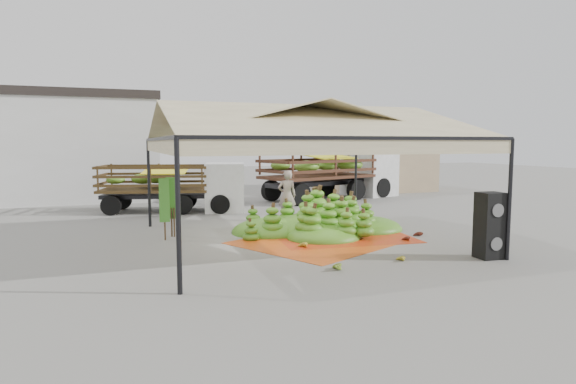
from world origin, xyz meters
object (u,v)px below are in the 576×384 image
object	(u,v)px
speaker_stack	(490,225)
truck_right	(336,167)
vendor	(287,196)
banana_heap	(323,212)
truck_left	(179,182)

from	to	relation	value
speaker_stack	truck_right	size ratio (longest dim) A/B	0.21
truck_right	vendor	bearing A→B (deg)	-146.87
truck_right	speaker_stack	bearing A→B (deg)	-116.79
speaker_stack	banana_heap	bearing A→B (deg)	119.60
speaker_stack	truck_left	xyz separation A→B (m)	(-6.25, 11.13, 0.42)
truck_right	truck_left	bearing A→B (deg)	176.57
banana_heap	truck_right	world-z (taller)	truck_right
vendor	truck_right	distance (m)	7.81
speaker_stack	vendor	size ratio (longest dim) A/B	0.88
banana_heap	truck_left	distance (m)	7.38
speaker_stack	truck_left	distance (m)	12.77
truck_left	banana_heap	bearing A→B (deg)	-44.06
banana_heap	vendor	world-z (taller)	vendor
vendor	truck_right	world-z (taller)	truck_right
banana_heap	truck_right	distance (m)	9.60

